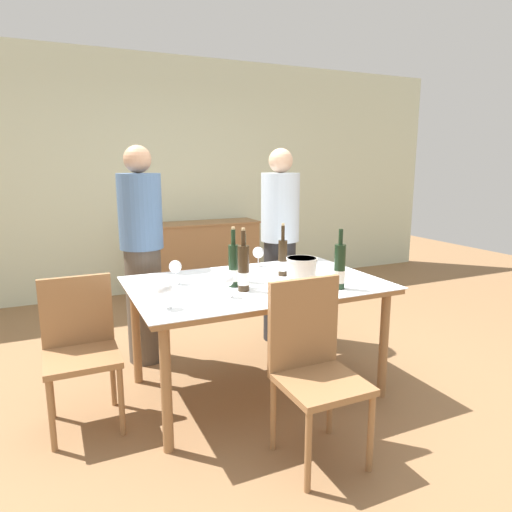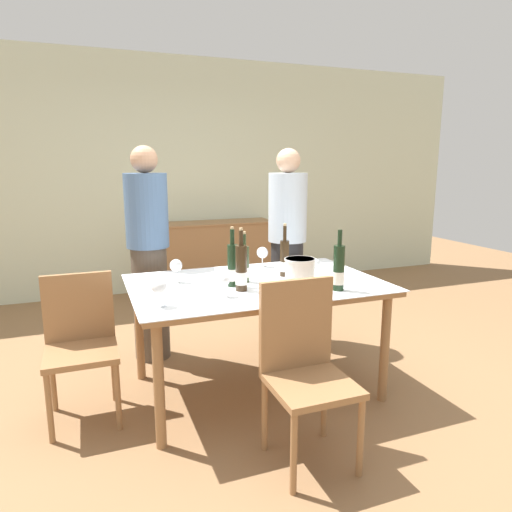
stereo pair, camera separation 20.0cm
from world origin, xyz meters
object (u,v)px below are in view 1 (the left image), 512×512
Objects in this scene: wine_bottle_4 at (283,258)px; chair_near_front at (313,359)px; wine_glass_1 at (313,263)px; wine_glass_3 at (175,267)px; wine_glass_0 at (165,290)px; dining_table at (256,292)px; sideboard_cabinet at (203,257)px; wine_glass_4 at (228,281)px; person_host at (142,256)px; ice_bucket at (301,273)px; chair_left_end at (80,341)px; person_guest_left at (280,246)px; wine_glass_2 at (258,253)px; wine_bottle_0 at (244,265)px; wine_bottle_3 at (234,266)px; wine_bottle_2 at (243,269)px; wine_bottle_1 at (340,268)px.

wine_bottle_4 is 0.97m from chair_near_front.
wine_glass_1 is 0.85× the size of wine_glass_3.
dining_table is at bearing 24.01° from wine_glass_0.
wine_glass_4 is at bearing -104.89° from sideboard_cabinet.
ice_bucket is at bearing -54.47° from person_host.
person_guest_left is at bearing 22.01° from chair_left_end.
person_host reaches higher than dining_table.
wine_glass_2 reaches higher than chair_left_end.
wine_bottle_3 reaches higher than wine_bottle_0.
wine_bottle_0 is (-0.07, 0.04, 0.19)m from dining_table.
sideboard_cabinet is 10.04× the size of wine_glass_4.
person_guest_left reaches higher than chair_near_front.
ice_bucket is 0.23× the size of chair_left_end.
wine_bottle_2 is (-0.34, 0.12, 0.03)m from ice_bucket.
wine_bottle_1 is 0.61m from wine_bottle_2.
wine_bottle_3 is 0.23× the size of person_guest_left.
wine_glass_0 is 0.97× the size of wine_glass_3.
wine_glass_2 is at bearing 57.48° from wine_bottle_2.
chair_left_end is at bearing -179.78° from wine_bottle_4.
wine_bottle_1 is at bearing -20.05° from wine_bottle_2.
ice_bucket is at bearing -56.59° from dining_table.
wine_bottle_3 reaches higher than wine_glass_0.
wine_bottle_4 is 0.34m from wine_glass_2.
person_host is at bearing 130.59° from wine_bottle_1.
ice_bucket reaches higher than wine_glass_2.
wine_glass_1 is (0.61, 0.02, -0.04)m from wine_bottle_3.
person_host reaches higher than chair_near_front.
wine_bottle_0 reaches higher than wine_glass_4.
wine_bottle_4 is 0.76m from wine_glass_3.
person_guest_left is (0.74, 0.93, -0.07)m from wine_bottle_2.
chair_near_front is (0.05, -0.80, -0.35)m from wine_bottle_0.
chair_near_front is (-0.02, -0.77, -0.16)m from dining_table.
wine_glass_0 is at bearing -165.70° from wine_glass_1.
wine_bottle_2 is 0.69m from wine_glass_2.
wine_bottle_2 is at bearing -14.03° from chair_left_end.
wine_bottle_4 is (0.25, 0.09, 0.19)m from dining_table.
wine_glass_3 is at bearing 149.01° from wine_bottle_1.
dining_table is 0.98m from person_guest_left.
wine_bottle_2 is 0.24× the size of person_guest_left.
chair_left_end is (-1.56, 0.11, -0.36)m from wine_glass_1.
wine_bottle_1 is at bearing -28.91° from wine_bottle_3.
wine_glass_0 is (-0.51, -0.27, -0.03)m from wine_bottle_3.
wine_glass_2 is at bearing 49.90° from wine_bottle_3.
dining_table is 0.27m from wine_bottle_3.
wine_bottle_4 is (0.41, 0.25, -0.01)m from wine_bottle_2.
ice_bucket is 0.71m from wine_glass_2.
wine_glass_0 is at bearing -171.53° from wine_glass_4.
wine_glass_3 is (0.19, 0.49, 0.01)m from wine_glass_0.
person_host reaches higher than wine_glass_2.
wine_glass_2 is 0.09× the size of person_host.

